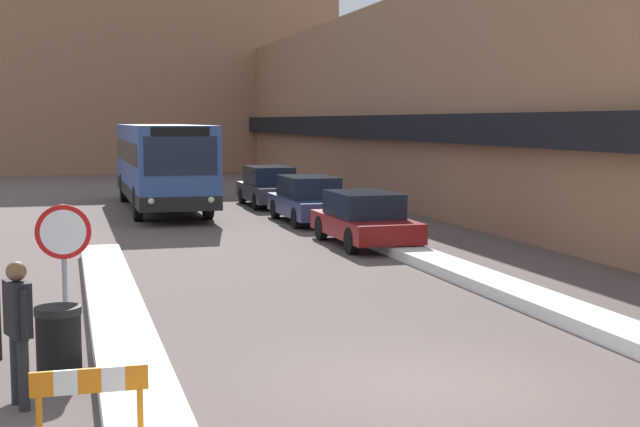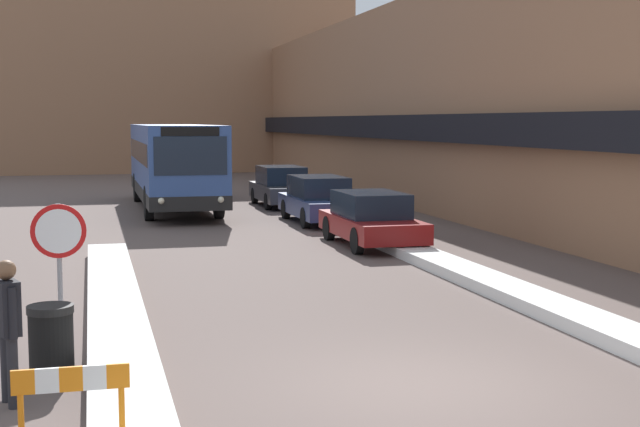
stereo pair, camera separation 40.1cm
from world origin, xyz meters
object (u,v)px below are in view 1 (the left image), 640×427
(parked_car_back, at_px, (269,186))
(stop_sign, at_px, (64,247))
(pedestrian, at_px, (18,320))
(parked_car_middle, at_px, (309,199))
(city_bus, at_px, (161,163))
(construction_barricade, at_px, (90,396))
(parked_car_front, at_px, (364,218))
(trash_bin, at_px, (59,343))
(street_lamp, at_px, (9,79))

(parked_car_back, xyz_separation_m, stop_sign, (-7.60, -20.77, 0.78))
(pedestrian, bearing_deg, parked_car_middle, 135.84)
(city_bus, distance_m, parked_car_middle, 7.01)
(city_bus, xyz_separation_m, pedestrian, (-3.97, -22.74, -0.71))
(city_bus, xyz_separation_m, stop_sign, (-3.46, -20.52, -0.19))
(stop_sign, relative_size, construction_barricade, 1.94)
(parked_car_front, height_order, parked_car_back, parked_car_back)
(trash_bin, bearing_deg, street_lamp, 114.14)
(parked_car_middle, bearing_deg, parked_car_back, 90.00)
(stop_sign, xyz_separation_m, construction_barricade, (0.22, -4.20, -0.87))
(pedestrian, distance_m, trash_bin, 1.22)
(parked_car_middle, bearing_deg, parked_car_front, -90.00)
(parked_car_back, xyz_separation_m, trash_bin, (-7.69, -22.00, -0.28))
(pedestrian, height_order, construction_barricade, pedestrian)
(parked_car_front, xyz_separation_m, construction_barricade, (-7.38, -13.60, -0.05))
(parked_car_front, height_order, stop_sign, stop_sign)
(stop_sign, xyz_separation_m, trash_bin, (-0.09, -1.23, -1.06))
(parked_car_back, bearing_deg, parked_car_front, -90.00)
(parked_car_front, bearing_deg, parked_car_back, 90.00)
(city_bus, relative_size, construction_barricade, 10.72)
(parked_car_back, distance_m, construction_barricade, 26.04)
(parked_car_back, distance_m, street_lamp, 22.54)
(parked_car_middle, distance_m, construction_barricade, 20.52)
(street_lamp, relative_size, construction_barricade, 5.62)
(city_bus, distance_m, pedestrian, 23.10)
(city_bus, xyz_separation_m, parked_car_front, (4.14, -11.12, -1.01))
(parked_car_front, xyz_separation_m, parked_car_back, (0.00, 11.38, 0.04))
(parked_car_middle, distance_m, street_lamp, 17.33)
(city_bus, height_order, trash_bin, city_bus)
(street_lamp, height_order, construction_barricade, street_lamp)
(stop_sign, xyz_separation_m, street_lamp, (-0.65, 0.02, 2.31))
(street_lamp, distance_m, trash_bin, 3.63)
(parked_car_front, xyz_separation_m, street_lamp, (-8.25, -9.37, 3.13))
(city_bus, relative_size, parked_car_middle, 2.57)
(stop_sign, bearing_deg, parked_car_front, 51.03)
(parked_car_middle, height_order, parked_car_back, parked_car_back)
(parked_car_middle, distance_m, parked_car_back, 5.83)
(city_bus, xyz_separation_m, trash_bin, (-3.54, -21.74, -1.25))
(city_bus, bearing_deg, parked_car_middle, -53.35)
(street_lamp, height_order, pedestrian, street_lamp)
(parked_car_front, height_order, construction_barricade, parked_car_front)
(city_bus, distance_m, construction_barricade, 24.95)
(pedestrian, bearing_deg, street_lamp, 164.53)
(parked_car_middle, height_order, street_lamp, street_lamp)
(parked_car_middle, relative_size, street_lamp, 0.74)
(parked_car_back, relative_size, pedestrian, 2.59)
(city_bus, height_order, street_lamp, street_lamp)
(parked_car_back, distance_m, trash_bin, 23.31)
(stop_sign, distance_m, street_lamp, 2.40)
(city_bus, bearing_deg, parked_car_back, 3.55)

